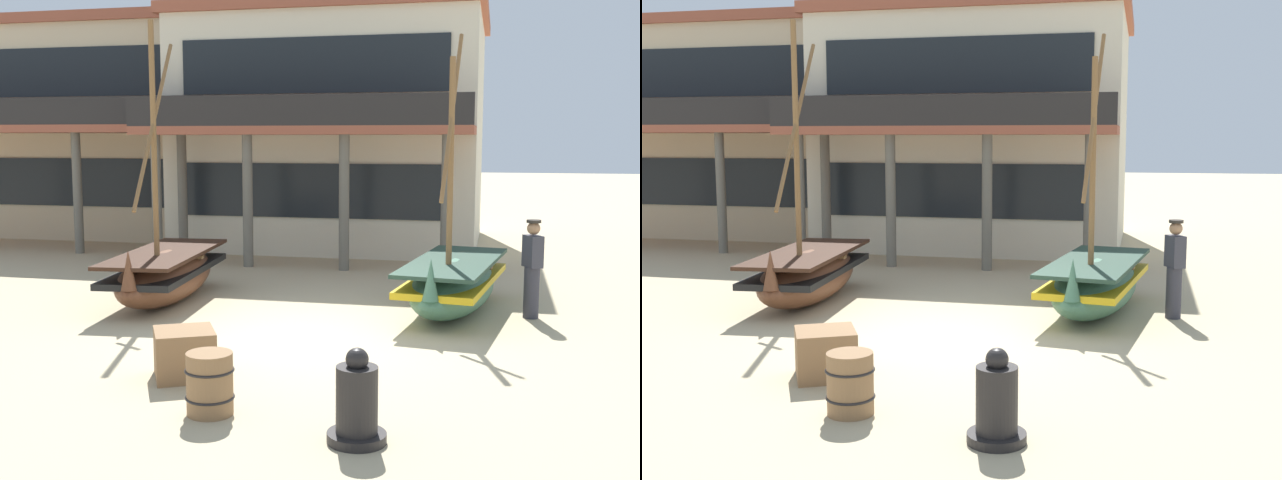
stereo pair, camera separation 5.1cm
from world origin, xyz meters
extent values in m
plane|color=tan|center=(0.00, 0.00, 0.00)|extent=(120.00, 120.00, 0.00)
ellipsoid|color=#427056|center=(2.09, 2.36, 0.47)|extent=(1.81, 3.86, 0.94)
cube|color=gold|center=(2.09, 2.36, 0.58)|extent=(1.80, 3.72, 0.11)
cube|color=#243D2F|center=(2.09, 2.36, 0.90)|extent=(1.84, 3.80, 0.07)
cone|color=#427056|center=(1.84, 0.59, 0.89)|extent=(0.29, 0.29, 0.65)
cylinder|color=brown|center=(2.03, 1.90, 2.51)|extent=(0.10, 0.10, 3.72)
cylinder|color=brown|center=(2.03, 1.90, 3.41)|extent=(0.27, 1.41, 2.80)
cube|color=brown|center=(2.13, 2.63, 0.80)|extent=(1.24, 0.33, 0.06)
ellipsoid|color=brown|center=(-3.22, 2.13, 0.48)|extent=(1.67, 3.96, 0.95)
cube|color=black|center=(-3.22, 2.13, 0.59)|extent=(1.67, 3.81, 0.11)
cube|color=#351E13|center=(-3.22, 2.13, 0.91)|extent=(1.70, 3.89, 0.07)
cone|color=brown|center=(-3.05, 0.28, 0.90)|extent=(0.29, 0.29, 0.67)
cylinder|color=brown|center=(-3.18, 1.65, 2.88)|extent=(0.10, 0.10, 4.43)
cylinder|color=brown|center=(-3.18, 1.65, 3.31)|extent=(0.27, 2.17, 2.99)
cube|color=brown|center=(-3.25, 2.41, 0.81)|extent=(1.27, 0.27, 0.06)
cylinder|color=#33333D|center=(3.41, 2.23, 0.44)|extent=(0.26, 0.26, 0.88)
cube|color=#383842|center=(3.41, 2.23, 1.15)|extent=(0.36, 0.42, 0.54)
sphere|color=#A87A56|center=(3.41, 2.23, 1.54)|extent=(0.22, 0.22, 0.22)
cylinder|color=#2D2823|center=(3.41, 2.23, 1.66)|extent=(0.24, 0.24, 0.05)
cylinder|color=black|center=(1.48, -3.79, 0.05)|extent=(0.61, 0.61, 0.10)
cylinder|color=black|center=(1.48, -3.79, 0.44)|extent=(0.43, 0.43, 0.69)
sphere|color=black|center=(1.48, -3.79, 0.86)|extent=(0.23, 0.23, 0.23)
cylinder|color=olive|center=(-0.25, -3.37, 0.35)|extent=(0.52, 0.52, 0.70)
torus|color=black|center=(-0.25, -3.37, 0.50)|extent=(0.56, 0.56, 0.03)
torus|color=black|center=(-0.25, -3.37, 0.20)|extent=(0.56, 0.56, 0.03)
cube|color=olive|center=(-1.05, -2.19, 0.31)|extent=(1.01, 1.01, 0.62)
cube|color=beige|center=(-1.80, 11.20, 3.13)|extent=(8.14, 6.51, 6.26)
cube|color=brown|center=(-1.80, 11.20, 6.41)|extent=(8.47, 6.77, 0.30)
cube|color=black|center=(-1.80, 7.92, 1.72)|extent=(6.84, 0.06, 1.38)
cube|color=black|center=(-1.80, 7.92, 4.85)|extent=(6.84, 0.06, 1.38)
cube|color=brown|center=(-1.80, 6.94, 3.23)|extent=(8.14, 2.01, 0.20)
cylinder|color=#666056|center=(-5.29, 6.24, 1.57)|extent=(0.24, 0.24, 3.13)
cylinder|color=#666056|center=(-2.96, 6.24, 1.57)|extent=(0.24, 0.24, 3.13)
cylinder|color=#666056|center=(-0.64, 6.24, 1.57)|extent=(0.24, 0.24, 3.13)
cylinder|color=#666056|center=(1.69, 6.24, 1.57)|extent=(0.24, 0.24, 3.13)
cube|color=black|center=(-1.80, 5.98, 3.68)|extent=(8.14, 0.08, 0.70)
cube|color=beige|center=(-9.54, 12.82, 3.20)|extent=(10.42, 6.55, 6.40)
cube|color=brown|center=(-9.54, 12.82, 6.55)|extent=(10.83, 6.81, 0.30)
cube|color=black|center=(-9.54, 9.51, 1.76)|extent=(8.75, 0.06, 1.41)
cube|color=black|center=(-9.54, 9.51, 4.96)|extent=(8.75, 0.06, 1.41)
cube|color=brown|center=(-9.54, 8.24, 3.30)|extent=(10.42, 2.61, 0.20)
cylinder|color=#666056|center=(-8.05, 7.32, 1.60)|extent=(0.24, 0.24, 3.20)
cylinder|color=#666056|center=(-5.07, 7.32, 1.60)|extent=(0.24, 0.24, 3.20)
cube|color=black|center=(-9.54, 6.99, 3.75)|extent=(10.42, 0.08, 0.70)
camera|label=1|loc=(2.80, -11.15, 3.04)|focal=43.38mm
camera|label=2|loc=(2.85, -11.14, 3.04)|focal=43.38mm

